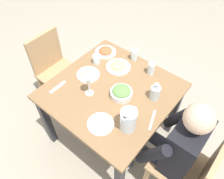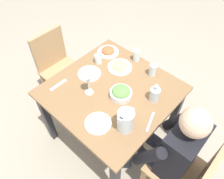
{
  "view_description": "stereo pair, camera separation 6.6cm",
  "coord_description": "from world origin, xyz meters",
  "views": [
    {
      "loc": [
        -0.94,
        -0.78,
        2.16
      ],
      "look_at": [
        0.01,
        0.0,
        0.74
      ],
      "focal_mm": 35.59,
      "sensor_mm": 36.0,
      "label": 1
    },
    {
      "loc": [
        -0.9,
        -0.83,
        2.16
      ],
      "look_at": [
        0.01,
        0.0,
        0.74
      ],
      "focal_mm": 35.59,
      "sensor_mm": 36.0,
      "label": 2
    }
  ],
  "objects": [
    {
      "name": "water_glass_near_left",
      "position": [
        0.43,
        0.08,
        0.8
      ],
      "size": [
        0.06,
        0.06,
        0.11
      ],
      "primitive_type": "cylinder",
      "color": "silver",
      "rests_on": "dining_table"
    },
    {
      "name": "diner_near",
      "position": [
        -0.06,
        -0.62,
        0.64
      ],
      "size": [
        0.48,
        0.53,
        1.16
      ],
      "color": "black",
      "rests_on": "ground_plane"
    },
    {
      "name": "oil_carafe",
      "position": [
        0.15,
        -0.32,
        0.8
      ],
      "size": [
        0.08,
        0.08,
        0.16
      ],
      "color": "silver",
      "rests_on": "dining_table"
    },
    {
      "name": "salad_bowl",
      "position": [
        -0.0,
        -0.1,
        0.79
      ],
      "size": [
        0.18,
        0.18,
        0.09
      ],
      "color": "white",
      "rests_on": "dining_table"
    },
    {
      "name": "plate_rice_curry",
      "position": [
        0.33,
        0.35,
        0.76
      ],
      "size": [
        0.21,
        0.21,
        0.05
      ],
      "color": "white",
      "rests_on": "dining_table"
    },
    {
      "name": "dining_table",
      "position": [
        0.0,
        0.0,
        0.63
      ],
      "size": [
        0.99,
        0.99,
        0.75
      ],
      "color": "olive",
      "rests_on": "ground_plane"
    },
    {
      "name": "water_glass_far_right",
      "position": [
        0.17,
        0.32,
        0.79
      ],
      "size": [
        0.07,
        0.07,
        0.09
      ],
      "primitive_type": "cylinder",
      "color": "silver",
      "rests_on": "dining_table"
    },
    {
      "name": "plate_fries",
      "position": [
        0.25,
        0.13,
        0.76
      ],
      "size": [
        0.22,
        0.22,
        0.05
      ],
      "color": "white",
      "rests_on": "dining_table"
    },
    {
      "name": "wine_glass",
      "position": [
        -0.15,
        0.12,
        0.89
      ],
      "size": [
        0.08,
        0.08,
        0.2
      ],
      "color": "silver",
      "rests_on": "dining_table"
    },
    {
      "name": "water_pitcher",
      "position": [
        -0.21,
        -0.32,
        0.84
      ],
      "size": [
        0.16,
        0.12,
        0.19
      ],
      "color": "silver",
      "rests_on": "dining_table"
    },
    {
      "name": "chair_far",
      "position": [
        0.02,
        0.83,
        0.49
      ],
      "size": [
        0.4,
        0.4,
        0.87
      ],
      "color": "tan",
      "rests_on": "ground_plane"
    },
    {
      "name": "water_glass_far_left",
      "position": [
        0.38,
        -0.14,
        0.8
      ],
      "size": [
        0.06,
        0.06,
        0.11
      ],
      "primitive_type": "cylinder",
      "color": "silver",
      "rests_on": "dining_table"
    },
    {
      "name": "knife_near",
      "position": [
        -0.04,
        -0.43,
        0.75
      ],
      "size": [
        0.18,
        0.08,
        0.01
      ],
      "primitive_type": "cube",
      "rotation": [
        0.0,
        0.0,
        0.34
      ],
      "color": "silver",
      "rests_on": "dining_table"
    },
    {
      "name": "plate_beans",
      "position": [
        0.0,
        0.27,
        0.76
      ],
      "size": [
        0.2,
        0.2,
        0.05
      ],
      "color": "white",
      "rests_on": "dining_table"
    },
    {
      "name": "ground_plane",
      "position": [
        0.0,
        0.0,
        0.0
      ],
      "size": [
        8.0,
        8.0,
        0.0
      ],
      "primitive_type": "plane",
      "color": "#9E937F"
    },
    {
      "name": "plate_yoghurt",
      "position": [
        -0.32,
        -0.15,
        0.76
      ],
      "size": [
        0.2,
        0.2,
        0.04
      ],
      "color": "white",
      "rests_on": "dining_table"
    },
    {
      "name": "fork_near",
      "position": [
        -0.27,
        0.37,
        0.75
      ],
      "size": [
        0.17,
        0.03,
        0.01
      ],
      "primitive_type": "cube",
      "rotation": [
        0.0,
        0.0,
        -0.01
      ],
      "color": "silver",
      "rests_on": "dining_table"
    },
    {
      "name": "chair_near",
      "position": [
        -0.06,
        -0.83,
        0.49
      ],
      "size": [
        0.4,
        0.4,
        0.87
      ],
      "color": "tan",
      "rests_on": "ground_plane"
    }
  ]
}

